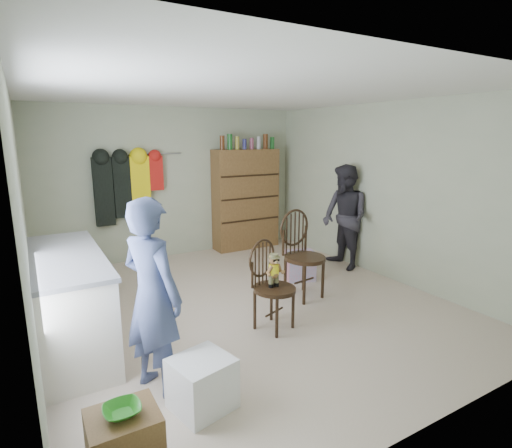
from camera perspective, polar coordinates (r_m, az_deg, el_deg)
ground_plane at (r=5.01m, az=-1.35°, el=-11.41°), size 5.00×5.00×0.00m
room_walls at (r=5.08m, az=-4.36°, el=7.33°), size 5.00×5.00×5.00m
counter at (r=4.32m, az=-25.05°, el=-9.88°), size 0.64×1.86×0.94m
bowl at (r=2.50m, az=-18.59°, el=-23.94°), size 0.20×0.20×0.05m
plastic_tub at (r=3.27m, az=-7.73°, el=-21.63°), size 0.50×0.48×0.40m
chair_front at (r=4.26m, az=2.14°, el=-7.87°), size 0.55×0.55×0.97m
chair_far at (r=5.11m, az=6.46°, el=-3.82°), size 0.57×0.57×1.12m
striped_bag at (r=5.81m, az=6.35°, el=-5.90°), size 0.48×0.43×0.41m
person_left at (r=3.29m, az=-14.58°, el=-9.98°), size 0.59×0.69×1.59m
person_right at (r=6.29m, az=12.55°, el=0.95°), size 0.69×0.84×1.61m
dresser at (r=7.29m, az=-1.48°, el=3.65°), size 1.20×0.39×2.07m
coat_rack at (r=6.60m, az=-17.96°, el=5.07°), size 1.42×0.12×1.09m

